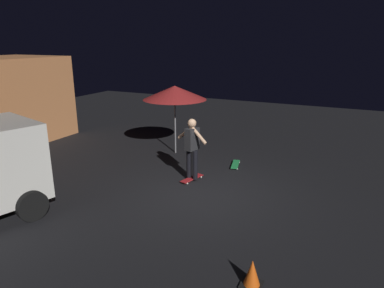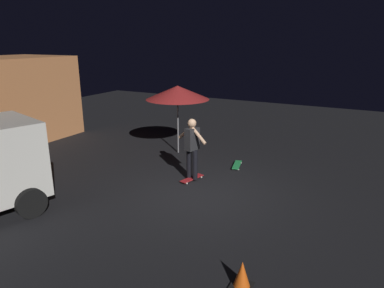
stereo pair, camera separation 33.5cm
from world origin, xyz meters
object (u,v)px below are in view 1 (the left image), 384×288
Objects in this scene: skateboard_ridden at (192,178)px; traffic_cone at (252,274)px; skater at (192,144)px; patio_umbrella at (175,93)px; skateboard_spare at (235,164)px.

skateboard_ridden is 4.43m from traffic_cone.
skater is 4.50m from traffic_cone.
patio_umbrella reaches higher than traffic_cone.
skater is (0.00, -0.00, 0.98)m from skateboard_ridden.
patio_umbrella is at bearing 38.41° from skater.
skateboard_spare is (-0.37, -2.29, -2.02)m from patio_umbrella.
skateboard_spare is 5.48m from traffic_cone.
skater is (-1.61, 0.72, 0.98)m from skateboard_spare.
skateboard_ridden and skateboard_spare have the same top height.
skateboard_ridden is 1.75× the size of traffic_cone.
patio_umbrella is at bearing 38.41° from skateboard_ridden.
skateboard_ridden is 0.98m from skater.
skater is 3.63× the size of traffic_cone.
patio_umbrella is at bearing 37.98° from traffic_cone.
skateboard_ridden is at bearing 155.85° from skateboard_spare.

